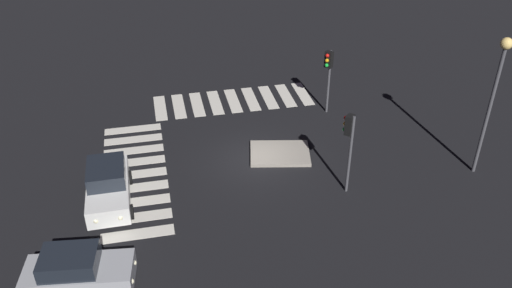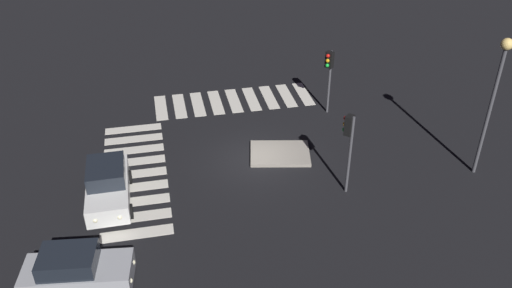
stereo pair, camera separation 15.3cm
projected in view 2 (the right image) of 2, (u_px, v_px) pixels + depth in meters
name	position (u px, v px, depth m)	size (l,w,h in m)	color
ground_plane	(256.00, 160.00, 28.54)	(80.00, 80.00, 0.00)	black
traffic_island	(280.00, 153.00, 28.90)	(3.57, 2.95, 0.18)	gray
car_white	(108.00, 185.00, 25.06)	(2.12, 4.46, 1.93)	silver
car_silver	(76.00, 271.00, 20.53)	(4.32, 2.35, 1.81)	#9EA0A5
traffic_light_west	(349.00, 135.00, 24.62)	(0.54, 0.54, 4.15)	#47474C
traffic_light_south	(329.00, 67.00, 31.26)	(0.53, 0.54, 4.00)	#47474C
street_lamp	(496.00, 84.00, 24.97)	(0.56, 0.56, 7.23)	#47474C
crosswalk_near	(234.00, 101.00, 34.20)	(9.90, 3.20, 0.02)	silver
crosswalk_side	(135.00, 174.00, 27.43)	(3.20, 9.90, 0.02)	silver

